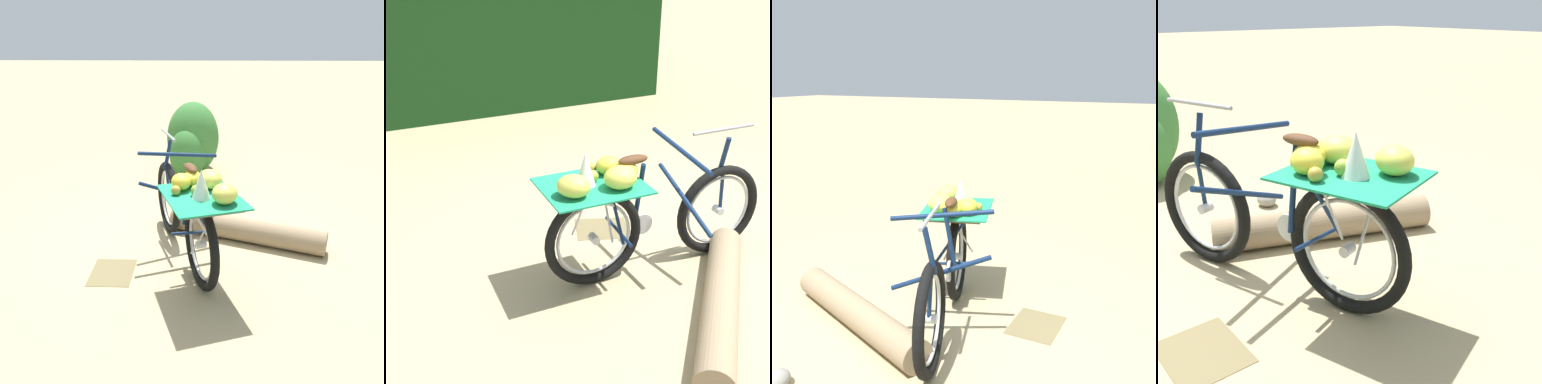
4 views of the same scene
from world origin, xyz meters
TOP-DOWN VIEW (x-y plane):
  - ground_plane at (0.00, 0.00)m, footprint 60.00×60.00m
  - bicycle at (-0.37, -0.34)m, footprint 1.78×0.94m
  - fallen_log at (0.05, -0.89)m, footprint 0.78×1.51m
  - path_stone at (0.83, -0.87)m, footprint 0.18×0.15m
  - leaf_litter_patch at (-0.58, 0.29)m, footprint 0.44×0.36m

SIDE VIEW (x-z plane):
  - ground_plane at x=0.00m, z-range 0.00..0.00m
  - leaf_litter_patch at x=-0.58m, z-range 0.00..0.01m
  - path_stone at x=0.83m, z-range 0.00..0.11m
  - fallen_log at x=0.05m, z-range 0.00..0.23m
  - bicycle at x=-0.37m, z-range -0.01..1.02m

